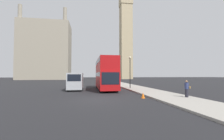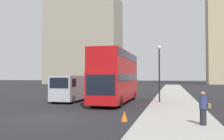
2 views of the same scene
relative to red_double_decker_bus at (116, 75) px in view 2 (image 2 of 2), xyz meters
name	(u,v)px [view 2 (image 2 of 2)]	position (x,y,z in m)	size (l,w,h in m)	color
ground_plane	(49,118)	(-1.82, -9.31, -2.54)	(300.00, 300.00, 0.00)	black
sidewalk_strip	(177,122)	(5.18, -9.31, -2.47)	(4.00, 120.00, 0.15)	#9E998E
building_block_distant	(84,41)	(-24.19, 58.71, 12.06)	(24.04, 14.66, 35.48)	#9E937F
red_double_decker_bus	(116,75)	(0.00, 0.00, 0.00)	(2.47, 10.40, 4.59)	#B71114
white_van	(70,88)	(-4.42, -0.15, -1.22)	(2.06, 5.17, 2.47)	#B2B7BC
pedestrian	(203,108)	(6.34, -10.18, -1.62)	(0.50, 0.34, 1.54)	#23232D
street_lamp	(159,64)	(3.90, 0.03, 0.95)	(0.36, 0.36, 4.99)	black
traffic_cone	(124,116)	(2.49, -9.23, -2.27)	(0.36, 0.36, 0.55)	orange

